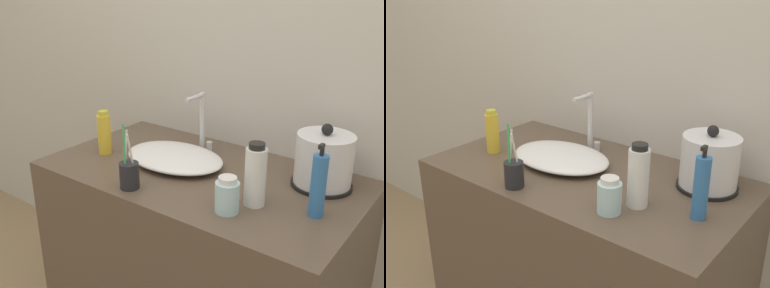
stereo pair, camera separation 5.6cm
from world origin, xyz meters
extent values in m
cube|color=beige|center=(0.00, 0.65, 1.30)|extent=(6.00, 0.04, 2.60)
cube|color=brown|center=(0.00, 0.32, 0.41)|extent=(1.15, 0.63, 0.81)
ellipsoid|color=white|center=(-0.13, 0.32, 0.84)|extent=(0.40, 0.28, 0.05)
cylinder|color=silver|center=(-0.13, 0.51, 0.93)|extent=(0.02, 0.02, 0.24)
cylinder|color=silver|center=(-0.13, 0.45, 1.04)|extent=(0.02, 0.10, 0.02)
cylinder|color=silver|center=(-0.09, 0.51, 0.83)|extent=(0.02, 0.02, 0.04)
cylinder|color=black|center=(0.40, 0.47, 0.82)|extent=(0.20, 0.20, 0.01)
cylinder|color=silver|center=(0.40, 0.47, 0.90)|extent=(0.19, 0.19, 0.18)
sphere|color=black|center=(0.40, 0.47, 1.01)|extent=(0.04, 0.04, 0.04)
cylinder|color=#232328|center=(-0.12, 0.07, 0.86)|extent=(0.07, 0.07, 0.09)
cylinder|color=white|center=(-0.10, 0.07, 0.93)|extent=(0.01, 0.04, 0.16)
cylinder|color=white|center=(-0.13, 0.07, 0.93)|extent=(0.01, 0.04, 0.16)
cylinder|color=green|center=(-0.12, 0.06, 0.94)|extent=(0.02, 0.02, 0.19)
cylinder|color=#3370B7|center=(0.46, 0.27, 0.91)|extent=(0.05, 0.05, 0.19)
cylinder|color=black|center=(0.46, 0.27, 1.02)|extent=(0.01, 0.01, 0.02)
cube|color=black|center=(0.46, 0.26, 1.03)|extent=(0.01, 0.02, 0.01)
cylinder|color=silver|center=(0.23, 0.13, 0.86)|extent=(0.07, 0.07, 0.10)
cylinder|color=white|center=(0.23, 0.13, 0.92)|extent=(0.06, 0.06, 0.02)
cylinder|color=white|center=(0.28, 0.22, 0.90)|extent=(0.07, 0.07, 0.19)
cylinder|color=black|center=(0.28, 0.22, 1.01)|extent=(0.05, 0.05, 0.02)
cylinder|color=gold|center=(-0.41, 0.24, 0.89)|extent=(0.05, 0.05, 0.16)
cylinder|color=gold|center=(-0.41, 0.24, 0.98)|extent=(0.04, 0.04, 0.02)
camera|label=1|loc=(0.86, -0.90, 1.49)|focal=42.00mm
camera|label=2|loc=(0.91, -0.86, 1.49)|focal=42.00mm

